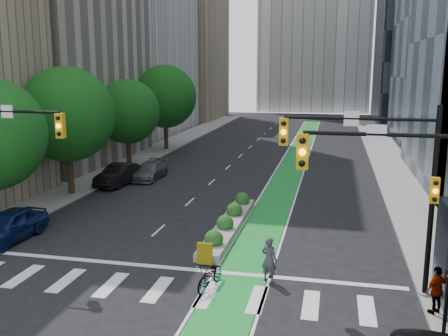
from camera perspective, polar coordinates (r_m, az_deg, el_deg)
The scene contains 19 objects.
ground at distance 21.38m, azimuth -6.64°, elevation -12.53°, with size 160.00×160.00×0.00m, color black.
sidewalk_left at distance 47.92m, azimuth -10.24°, elevation 0.86°, with size 3.60×90.00×0.15m, color gray.
sidewalk_right at distance 44.57m, azimuth 19.01°, elevation -0.37°, with size 3.60×90.00×0.15m, color gray.
bike_lane_paint at distance 49.32m, azimuth 8.18°, elevation 1.13°, with size 2.20×70.00×0.01m, color #198D30.
building_tan_far at distance 88.63m, azimuth -5.10°, elevation 14.09°, with size 14.00×16.00×26.00m, color tan.
building_dark_end at distance 87.64m, azimuth 21.99°, elevation 14.03°, with size 14.00×18.00×28.00m, color black.
tree_mid at distance 35.27m, azimuth -17.50°, elevation 5.83°, with size 6.40×6.40×8.78m.
tree_midfar at distance 44.24m, azimuth -11.00°, elevation 6.34°, with size 5.60×5.60×7.76m.
tree_far at distance 53.49m, azimuth -6.75°, elevation 8.09°, with size 6.60×6.60×9.00m.
signal_right at distance 19.40m, azimuth 18.50°, elevation -0.60°, with size 5.82×0.51×7.20m.
signal_far_right at distance 15.10m, azimuth 21.32°, elevation -4.29°, with size 4.82×0.51×7.20m.
median_planter at distance 27.30m, azimuth 0.60°, elevation -6.26°, with size 1.20×10.26×1.10m.
ped_signal_post at distance 17.74m, azimuth 24.19°, elevation -13.09°, with size 0.32×0.43×2.46m.
bicycle at distance 20.29m, azimuth -1.58°, elevation -12.17°, with size 0.70×2.02×1.06m, color gray.
cyclist at distance 20.77m, azimuth 5.18°, elevation -10.37°, with size 0.70×0.46×1.91m, color #38343E.
parked_car_left_near at distance 27.64m, azimuth -23.42°, elevation -6.05°, with size 1.91×4.74×1.62m, color #0C1C49.
parked_car_left_mid at distance 38.27m, azimuth -11.92°, elevation -0.74°, with size 1.67×4.78×1.58m, color black.
parked_car_left_far at distance 39.93m, azimuth -8.51°, elevation -0.29°, with size 1.88×4.63×1.34m, color #505355.
pedestrian_far at distance 19.39m, azimuth 23.16°, elevation -12.71°, with size 1.02×0.42×1.74m, color gray.
Camera 1 is at (6.56, -18.44, 8.61)m, focal length 40.00 mm.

